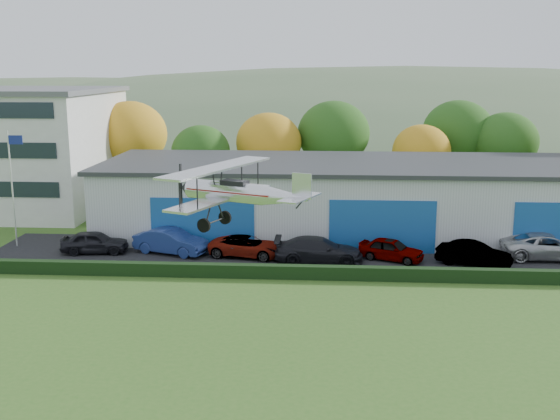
# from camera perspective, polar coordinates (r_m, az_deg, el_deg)

# --- Properties ---
(apron) EXTENTS (48.00, 9.00, 0.05)m
(apron) POSITION_cam_1_polar(r_m,az_deg,el_deg) (43.51, 6.21, -4.01)
(apron) COLOR black
(apron) RESTS_ON ground
(hedge) EXTENTS (46.00, 0.60, 0.80)m
(hedge) POSITION_cam_1_polar(r_m,az_deg,el_deg) (38.82, 6.51, -5.44)
(hedge) COLOR black
(hedge) RESTS_ON ground
(hangar) EXTENTS (40.60, 12.60, 5.30)m
(hangar) POSITION_cam_1_polar(r_m,az_deg,el_deg) (49.80, 8.25, 1.12)
(hangar) COLOR #B2B7BC
(hangar) RESTS_ON ground
(flagpole) EXTENTS (1.05, 0.10, 8.00)m
(flagpole) POSITION_cam_1_polar(r_m,az_deg,el_deg) (48.16, -22.06, 2.55)
(flagpole) COLOR silver
(flagpole) RESTS_ON ground
(tree_belt) EXTENTS (75.70, 13.22, 10.12)m
(tree_belt) POSITION_cam_1_polar(r_m,az_deg,el_deg) (61.73, 3.59, 6.11)
(tree_belt) COLOR #3D2614
(tree_belt) RESTS_ON ground
(distant_hills) EXTENTS (430.00, 196.00, 56.00)m
(distant_hills) POSITION_cam_1_polar(r_m,az_deg,el_deg) (162.81, 1.81, 3.28)
(distant_hills) COLOR #4C6642
(distant_hills) RESTS_ON ground
(car_0) EXTENTS (4.53, 2.22, 1.49)m
(car_0) POSITION_cam_1_polar(r_m,az_deg,el_deg) (45.50, -15.70, -2.67)
(car_0) COLOR black
(car_0) RESTS_ON apron
(car_1) EXTENTS (5.28, 3.26, 1.64)m
(car_1) POSITION_cam_1_polar(r_m,az_deg,el_deg) (44.25, -9.39, -2.69)
(car_1) COLOR navy
(car_1) RESTS_ON apron
(car_2) EXTENTS (5.19, 3.04, 1.36)m
(car_2) POSITION_cam_1_polar(r_m,az_deg,el_deg) (43.05, -2.89, -3.15)
(car_2) COLOR gray
(car_2) RESTS_ON apron
(car_3) EXTENTS (5.56, 2.27, 1.61)m
(car_3) POSITION_cam_1_polar(r_m,az_deg,el_deg) (41.75, 3.36, -3.46)
(car_3) COLOR black
(car_3) RESTS_ON apron
(car_4) EXTENTS (4.46, 3.24, 1.41)m
(car_4) POSITION_cam_1_polar(r_m,az_deg,el_deg) (42.80, 9.57, -3.37)
(car_4) COLOR gray
(car_4) RESTS_ON apron
(car_5) EXTENTS (4.76, 3.28, 1.49)m
(car_5) POSITION_cam_1_polar(r_m,az_deg,el_deg) (42.72, 16.38, -3.68)
(car_5) COLOR gray
(car_5) RESTS_ON apron
(car_6) EXTENTS (5.89, 2.72, 1.63)m
(car_6) POSITION_cam_1_polar(r_m,az_deg,el_deg) (45.86, 22.14, -2.92)
(car_6) COLOR silver
(car_6) RESTS_ON apron
(biplane) EXTENTS (6.45, 7.12, 2.72)m
(biplane) POSITION_cam_1_polar(r_m,az_deg,el_deg) (27.93, -3.78, 1.70)
(biplane) COLOR silver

